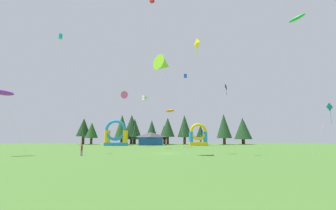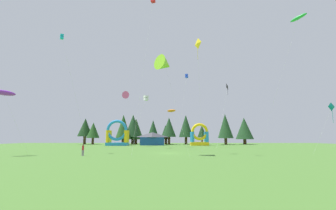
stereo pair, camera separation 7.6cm
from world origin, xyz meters
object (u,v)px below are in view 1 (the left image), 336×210
(inflatable_red_slide, at_px, (199,137))
(kite_white_box, at_px, (146,98))
(kite_black_diamond, at_px, (228,87))
(kite_cyan_box, at_px, (62,37))
(kite_orange_parafoil, at_px, (171,111))
(kite_purple_parafoil, at_px, (3,93))
(festival_tent, at_px, (152,139))
(kite_teal_diamond, at_px, (332,108))
(kite_pink_delta, at_px, (127,95))
(kite_yellow_diamond, at_px, (197,45))
(kite_lime_delta, at_px, (165,64))
(person_midfield, at_px, (83,149))
(kite_blue_box, at_px, (186,76))
(kite_green_parafoil, at_px, (298,18))
(inflatable_blue_arch, at_px, (117,136))
(kite_red_box, at_px, (153,0))

(inflatable_red_slide, bearing_deg, kite_white_box, -133.59)
(kite_black_diamond, xyz_separation_m, kite_cyan_box, (-31.15, -14.57, 5.38))
(kite_orange_parafoil, relative_size, kite_black_diamond, 0.66)
(kite_white_box, height_order, kite_purple_parafoil, kite_white_box)
(festival_tent, bearing_deg, kite_white_box, -90.92)
(kite_cyan_box, height_order, inflatable_red_slide, kite_cyan_box)
(kite_teal_diamond, distance_m, kite_black_diamond, 22.68)
(kite_white_box, height_order, kite_teal_diamond, kite_white_box)
(festival_tent, bearing_deg, inflatable_red_slide, -9.32)
(kite_pink_delta, bearing_deg, festival_tent, 40.50)
(kite_purple_parafoil, bearing_deg, kite_yellow_diamond, 2.53)
(inflatable_red_slide, bearing_deg, kite_lime_delta, -105.21)
(kite_orange_parafoil, distance_m, person_midfield, 30.31)
(kite_cyan_box, bearing_deg, kite_black_diamond, 25.06)
(kite_yellow_diamond, relative_size, kite_lime_delta, 1.15)
(kite_blue_box, distance_m, kite_green_parafoil, 35.56)
(kite_orange_parafoil, relative_size, person_midfield, 6.16)
(kite_purple_parafoil, distance_m, kite_cyan_box, 12.69)
(kite_lime_delta, height_order, kite_cyan_box, kite_cyan_box)
(kite_lime_delta, distance_m, person_midfield, 16.56)
(kite_blue_box, height_order, festival_tent, kite_blue_box)
(kite_white_box, distance_m, kite_teal_diamond, 35.50)
(kite_lime_delta, relative_size, festival_tent, 2.06)
(inflatable_red_slide, xyz_separation_m, inflatable_blue_arch, (-23.77, -0.91, 0.43))
(kite_red_box, bearing_deg, kite_green_parafoil, 8.68)
(kite_black_diamond, distance_m, inflatable_red_slide, 20.70)
(kite_black_diamond, bearing_deg, kite_green_parafoil, -44.48)
(kite_teal_diamond, distance_m, kite_cyan_box, 42.62)
(kite_orange_parafoil, distance_m, kite_purple_parafoil, 35.42)
(kite_cyan_box, height_order, person_midfield, kite_cyan_box)
(kite_lime_delta, relative_size, inflatable_red_slide, 2.27)
(kite_yellow_diamond, height_order, festival_tent, kite_yellow_diamond)
(kite_cyan_box, bearing_deg, kite_red_box, -0.68)
(kite_white_box, distance_m, person_midfield, 25.04)
(kite_blue_box, relative_size, kite_orange_parafoil, 2.33)
(kite_lime_delta, bearing_deg, kite_white_box, 103.54)
(kite_yellow_diamond, height_order, kite_green_parafoil, kite_green_parafoil)
(kite_yellow_diamond, height_order, inflatable_blue_arch, kite_yellow_diamond)
(kite_green_parafoil, relative_size, kite_red_box, 0.96)
(kite_cyan_box, distance_m, person_midfield, 19.92)
(kite_orange_parafoil, height_order, kite_black_diamond, kite_black_diamond)
(kite_purple_parafoil, relative_size, kite_pink_delta, 0.60)
(kite_black_diamond, height_order, festival_tent, kite_black_diamond)
(kite_cyan_box, relative_size, person_midfield, 12.71)
(kite_yellow_diamond, distance_m, kite_pink_delta, 35.61)
(inflatable_red_slide, distance_m, festival_tent, 14.08)
(kite_red_box, distance_m, person_midfield, 26.65)
(kite_teal_diamond, distance_m, kite_pink_delta, 48.13)
(kite_red_box, relative_size, kite_teal_diamond, 3.73)
(kite_cyan_box, relative_size, festival_tent, 2.76)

